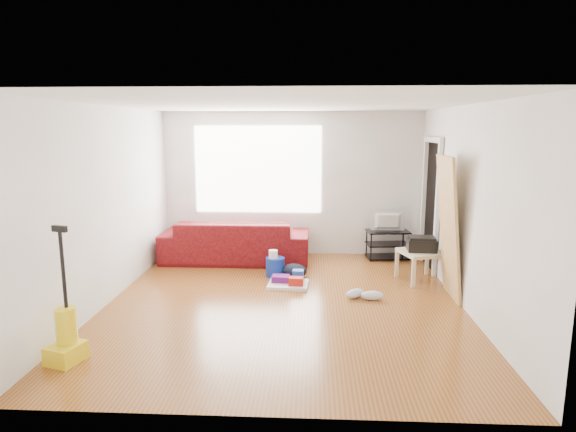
{
  "coord_description": "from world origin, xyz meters",
  "views": [
    {
      "loc": [
        0.35,
        -5.89,
        2.22
      ],
      "look_at": [
        0.02,
        0.6,
        1.03
      ],
      "focal_mm": 30.0,
      "sensor_mm": 36.0,
      "label": 1
    }
  ],
  "objects_px": {
    "side_table": "(421,256)",
    "bucket": "(275,276)",
    "cleaning_tray": "(289,281)",
    "sofa": "(236,260)",
    "tv_stand": "(387,244)",
    "backpack": "(294,277)",
    "vacuum": "(66,337)"
  },
  "relations": [
    {
      "from": "tv_stand",
      "to": "side_table",
      "type": "height_order",
      "value": "tv_stand"
    },
    {
      "from": "bucket",
      "to": "backpack",
      "type": "relative_size",
      "value": 0.75
    },
    {
      "from": "tv_stand",
      "to": "backpack",
      "type": "bearing_deg",
      "value": -149.74
    },
    {
      "from": "tv_stand",
      "to": "bucket",
      "type": "xyz_separation_m",
      "value": [
        -1.85,
        -1.1,
        -0.25
      ]
    },
    {
      "from": "bucket",
      "to": "backpack",
      "type": "bearing_deg",
      "value": -10.61
    },
    {
      "from": "cleaning_tray",
      "to": "vacuum",
      "type": "bearing_deg",
      "value": -130.9
    },
    {
      "from": "cleaning_tray",
      "to": "vacuum",
      "type": "height_order",
      "value": "vacuum"
    },
    {
      "from": "bucket",
      "to": "cleaning_tray",
      "type": "bearing_deg",
      "value": -61.72
    },
    {
      "from": "tv_stand",
      "to": "cleaning_tray",
      "type": "distance_m",
      "value": 2.24
    },
    {
      "from": "bucket",
      "to": "tv_stand",
      "type": "bearing_deg",
      "value": 30.72
    },
    {
      "from": "bucket",
      "to": "cleaning_tray",
      "type": "height_order",
      "value": "cleaning_tray"
    },
    {
      "from": "side_table",
      "to": "cleaning_tray",
      "type": "distance_m",
      "value": 1.97
    },
    {
      "from": "side_table",
      "to": "bucket",
      "type": "xyz_separation_m",
      "value": [
        -2.15,
        0.12,
        -0.38
      ]
    },
    {
      "from": "sofa",
      "to": "bucket",
      "type": "bearing_deg",
      "value": 131.3
    },
    {
      "from": "side_table",
      "to": "bucket",
      "type": "height_order",
      "value": "side_table"
    },
    {
      "from": "sofa",
      "to": "tv_stand",
      "type": "xyz_separation_m",
      "value": [
        2.58,
        0.27,
        0.25
      ]
    },
    {
      "from": "sofa",
      "to": "vacuum",
      "type": "distance_m",
      "value": 3.79
    },
    {
      "from": "sofa",
      "to": "cleaning_tray",
      "type": "bearing_deg",
      "value": 127.24
    },
    {
      "from": "backpack",
      "to": "bucket",
      "type": "bearing_deg",
      "value": -171.3
    },
    {
      "from": "tv_stand",
      "to": "bucket",
      "type": "distance_m",
      "value": 2.17
    },
    {
      "from": "tv_stand",
      "to": "cleaning_tray",
      "type": "xyz_separation_m",
      "value": [
        -1.61,
        -1.54,
        -0.19
      ]
    },
    {
      "from": "tv_stand",
      "to": "bucket",
      "type": "relative_size",
      "value": 2.61
    },
    {
      "from": "bucket",
      "to": "backpack",
      "type": "distance_m",
      "value": 0.3
    },
    {
      "from": "sofa",
      "to": "vacuum",
      "type": "relative_size",
      "value": 1.84
    },
    {
      "from": "cleaning_tray",
      "to": "vacuum",
      "type": "distance_m",
      "value": 3.12
    },
    {
      "from": "cleaning_tray",
      "to": "backpack",
      "type": "relative_size",
      "value": 1.55
    },
    {
      "from": "cleaning_tray",
      "to": "backpack",
      "type": "height_order",
      "value": "cleaning_tray"
    },
    {
      "from": "side_table",
      "to": "vacuum",
      "type": "height_order",
      "value": "vacuum"
    },
    {
      "from": "bucket",
      "to": "side_table",
      "type": "bearing_deg",
      "value": -3.13
    },
    {
      "from": "tv_stand",
      "to": "vacuum",
      "type": "relative_size",
      "value": 0.56
    },
    {
      "from": "sofa",
      "to": "side_table",
      "type": "relative_size",
      "value": 3.52
    },
    {
      "from": "backpack",
      "to": "cleaning_tray",
      "type": "bearing_deg",
      "value": -79.01
    }
  ]
}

